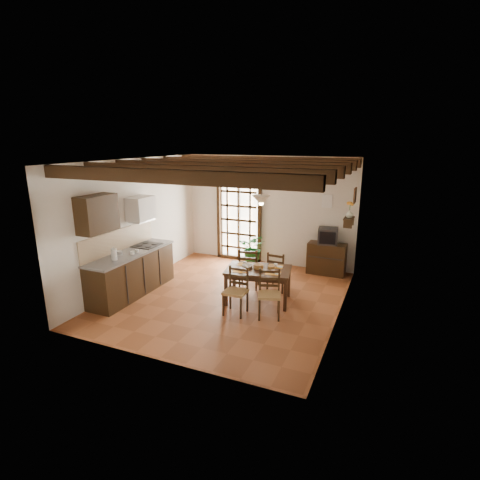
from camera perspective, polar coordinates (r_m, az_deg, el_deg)
The scene contains 25 objects.
ground_plane at distance 7.92m, azimuth -1.82°, elevation -8.68°, with size 5.00×5.00×0.00m, color brown.
room_shell at distance 7.38m, azimuth -1.94°, elevation 4.33°, with size 4.52×5.02×2.81m.
ceiling_beams at distance 7.26m, azimuth -2.00°, elevation 11.12°, with size 4.50×4.34×0.20m.
french_door at distance 10.01m, azimuth -0.16°, elevation 3.49°, with size 1.26×0.11×2.32m.
kitchen_counter at distance 8.26m, azimuth -16.10°, elevation -4.74°, with size 0.64×2.25×1.38m.
upper_cabinet at distance 7.48m, azimuth -20.93°, elevation 3.75°, with size 0.35×0.80×0.70m, color black.
range_hood at distance 8.41m, azimuth -14.89°, elevation 4.61°, with size 0.38×0.60×0.54m.
counter_items at distance 8.18m, azimuth -15.95°, elevation -1.35°, with size 0.50×1.43×0.25m.
dining_table at distance 7.53m, azimuth 2.82°, elevation -5.03°, with size 1.40×1.04×0.69m.
chair_near_left at distance 7.12m, azimuth -0.66°, elevation -9.07°, with size 0.42×0.40×0.89m.
chair_near_right at distance 7.02m, azimuth 4.46°, elevation -9.50°, with size 0.51×0.50×0.89m.
chair_far_left at distance 8.29m, azimuth 1.38°, elevation -5.38°, with size 0.51×0.49×0.93m.
chair_far_right at distance 8.21m, azimuth 5.74°, elevation -5.79°, with size 0.43×0.41×0.88m.
table_setting at distance 7.51m, azimuth 2.83°, elevation -4.58°, with size 0.93×0.62×0.09m.
table_bowl at distance 7.57m, azimuth 1.19°, elevation -3.97°, with size 0.22×0.22×0.05m, color white.
sideboard at distance 9.35m, azimuth 13.04°, elevation -2.79°, with size 0.90×0.41×0.77m, color black.
crt_tv at distance 9.18m, azimuth 13.25°, elevation 0.61°, with size 0.51×0.47×0.39m.
fuse_box at distance 9.29m, azimuth 13.14°, elevation 5.78°, with size 0.25×0.03×0.32m, color white.
plant_pot at distance 9.52m, azimuth 2.03°, elevation -3.81°, with size 0.32×0.32×0.20m, color maroon.
potted_plant at distance 9.38m, azimuth 2.06°, elevation -1.15°, with size 1.75×1.50×1.96m, color #144C19.
wall_shelf at distance 8.39m, azimuth 16.26°, elevation 2.92°, with size 0.20×0.42×0.20m.
shelf_vase at distance 8.36m, azimuth 16.33°, elevation 3.86°, with size 0.15×0.15×0.15m, color #B2BFB2.
shelf_flowers at distance 8.33m, azimuth 16.44°, elevation 5.26°, with size 0.14×0.14×0.36m.
framed_picture at distance 8.29m, azimuth 17.11°, elevation 6.51°, with size 0.03×0.32×0.32m.
pendant_lamp at distance 7.25m, azimuth 3.25°, elevation 6.23°, with size 0.36×0.36×0.84m.
Camera 1 is at (3.06, -6.57, 3.20)m, focal length 28.00 mm.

